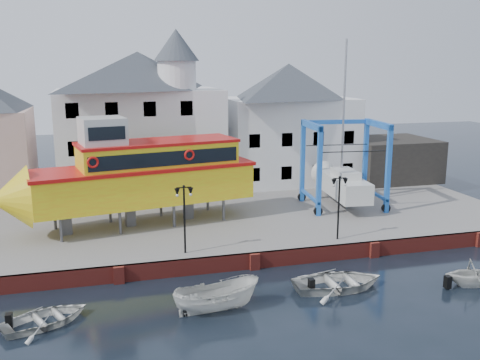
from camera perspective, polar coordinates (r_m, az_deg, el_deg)
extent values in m
plane|color=black|center=(32.77, 1.54, -9.48)|extent=(140.00, 140.00, 0.00)
cube|color=#615E5B|center=(42.71, -2.71, -3.57)|extent=(44.00, 22.00, 1.00)
cube|color=maroon|center=(32.70, 1.49, -8.59)|extent=(44.00, 0.25, 1.00)
cube|color=maroon|center=(31.34, -12.79, -9.85)|extent=(0.60, 0.36, 1.00)
cube|color=maroon|center=(32.55, 1.57, -8.69)|extent=(0.60, 0.36, 1.00)
cube|color=maroon|center=(35.56, 14.12, -7.23)|extent=(0.60, 0.36, 1.00)
cube|color=maroon|center=(39.97, 24.24, -5.79)|extent=(0.60, 0.36, 1.00)
cube|color=white|center=(48.25, -10.54, 4.14)|extent=(14.00, 8.00, 9.00)
pyramid|color=#313840|center=(47.80, -10.83, 11.40)|extent=(14.00, 8.00, 3.20)
cube|color=black|center=(44.74, -16.99, -0.59)|extent=(1.00, 0.08, 1.20)
cube|color=black|center=(44.73, -13.15, -0.38)|extent=(1.00, 0.08, 1.20)
cube|color=black|center=(44.92, -9.33, -0.17)|extent=(1.00, 0.08, 1.20)
cube|color=black|center=(45.30, -5.56, 0.05)|extent=(1.00, 0.08, 1.20)
cube|color=black|center=(44.20, -17.23, 3.20)|extent=(1.00, 0.08, 1.20)
cube|color=black|center=(44.19, -13.34, 3.42)|extent=(1.00, 0.08, 1.20)
cube|color=black|center=(44.38, -9.47, 3.62)|extent=(1.00, 0.08, 1.20)
cube|color=black|center=(44.77, -5.64, 3.80)|extent=(1.00, 0.08, 1.20)
cube|color=black|center=(43.86, -17.48, 7.07)|extent=(1.00, 0.08, 1.20)
cube|color=black|center=(43.84, -13.54, 7.29)|extent=(1.00, 0.08, 1.20)
cube|color=black|center=(44.04, -9.60, 7.48)|extent=(1.00, 0.08, 1.20)
cube|color=black|center=(44.43, -5.72, 7.63)|extent=(1.00, 0.08, 1.20)
cylinder|color=white|center=(45.76, -6.75, 11.00)|extent=(3.20, 3.20, 2.40)
cone|color=#313840|center=(45.78, -6.83, 14.13)|extent=(3.80, 3.80, 2.60)
cube|color=white|center=(51.83, 5.08, 4.29)|extent=(12.00, 8.00, 8.00)
pyramid|color=#313840|center=(51.36, 5.20, 10.49)|extent=(12.00, 8.00, 3.20)
cube|color=black|center=(47.12, 1.55, 0.57)|extent=(1.00, 0.08, 1.20)
cube|color=black|center=(48.05, 4.97, 0.76)|extent=(1.00, 0.08, 1.20)
cube|color=black|center=(49.15, 8.26, 0.94)|extent=(1.00, 0.08, 1.20)
cube|color=black|center=(50.41, 11.39, 1.10)|extent=(1.00, 0.08, 1.20)
cube|color=black|center=(46.61, 1.57, 4.19)|extent=(1.00, 0.08, 1.20)
cube|color=black|center=(47.55, 5.04, 4.31)|extent=(1.00, 0.08, 1.20)
cube|color=black|center=(48.66, 8.37, 4.40)|extent=(1.00, 0.08, 1.20)
cube|color=black|center=(49.93, 11.54, 4.48)|extent=(1.00, 0.08, 1.20)
cube|color=black|center=(54.65, 15.67, 2.17)|extent=(8.00, 7.00, 4.00)
cylinder|color=black|center=(32.05, -5.94, -4.37)|extent=(0.12, 0.12, 4.00)
cube|color=black|center=(31.53, -6.02, -0.80)|extent=(0.90, 0.06, 0.06)
sphere|color=black|center=(31.51, -6.02, -0.67)|extent=(0.16, 0.16, 0.16)
cone|color=black|center=(31.53, -6.72, -1.32)|extent=(0.32, 0.32, 0.45)
sphere|color=silver|center=(31.57, -6.72, -1.63)|extent=(0.18, 0.18, 0.18)
cone|color=black|center=(31.65, -5.29, -1.23)|extent=(0.32, 0.32, 0.45)
sphere|color=silver|center=(31.69, -5.29, -1.55)|extent=(0.18, 0.18, 0.18)
cylinder|color=black|center=(34.98, 10.47, -3.09)|extent=(0.12, 0.12, 4.00)
cube|color=black|center=(34.50, 10.60, 0.19)|extent=(0.90, 0.06, 0.06)
sphere|color=black|center=(34.49, 10.60, 0.31)|extent=(0.16, 0.16, 0.16)
cone|color=black|center=(34.39, 9.98, -0.28)|extent=(0.32, 0.32, 0.45)
sphere|color=silver|center=(34.43, 9.97, -0.57)|extent=(0.18, 0.18, 0.18)
cone|color=black|center=(34.73, 11.18, -0.21)|extent=(0.32, 0.32, 0.45)
sphere|color=silver|center=(34.77, 11.16, -0.50)|extent=(0.18, 0.18, 0.18)
cylinder|color=#59595E|center=(36.03, -18.55, -5.06)|extent=(0.23, 0.23, 1.62)
cylinder|color=#59595E|center=(38.92, -19.14, -3.83)|extent=(0.23, 0.23, 1.62)
cylinder|color=#59595E|center=(36.63, -12.67, -4.43)|extent=(0.23, 0.23, 1.62)
cylinder|color=#59595E|center=(39.47, -13.69, -3.27)|extent=(0.23, 0.23, 1.62)
cylinder|color=#59595E|center=(37.60, -7.05, -3.78)|extent=(0.23, 0.23, 1.62)
cylinder|color=#59595E|center=(40.38, -8.44, -2.70)|extent=(0.23, 0.23, 1.62)
cylinder|color=#59595E|center=(38.92, -1.77, -3.14)|extent=(0.23, 0.23, 1.62)
cylinder|color=#59595E|center=(41.61, -3.47, -2.14)|extent=(0.23, 0.23, 1.62)
cube|color=#59595E|center=(37.53, -18.03, -4.33)|extent=(0.74, 0.65, 1.62)
cube|color=#59595E|center=(38.28, -11.62, -3.65)|extent=(0.74, 0.65, 1.62)
cube|color=#59595E|center=(39.49, -5.53, -2.96)|extent=(0.74, 0.65, 1.62)
cube|color=yellow|center=(38.05, -10.17, -0.58)|extent=(15.62, 6.81, 2.38)
cone|color=yellow|center=(36.78, -23.40, -1.86)|extent=(3.09, 4.47, 4.10)
cube|color=#BA110E|center=(37.79, -10.25, 1.34)|extent=(15.97, 7.04, 0.24)
cube|color=yellow|center=(37.95, -8.72, 2.60)|extent=(11.29, 5.59, 1.73)
cube|color=black|center=(36.19, -7.85, 2.24)|extent=(10.20, 1.96, 0.97)
cube|color=black|center=(39.71, -9.52, 3.07)|extent=(10.20, 1.96, 0.97)
cube|color=#BA110E|center=(37.81, -8.77, 4.03)|extent=(11.52, 5.74, 0.19)
cube|color=silver|center=(36.78, -14.47, 4.95)|extent=(3.28, 3.28, 1.97)
cube|color=black|center=(35.37, -14.01, 4.84)|extent=(2.33, 0.49, 0.86)
torus|color=#BA110E|center=(34.96, -15.43, 1.83)|extent=(0.77, 0.29, 0.76)
torus|color=#BA110E|center=(36.64, -5.42, 2.68)|extent=(0.77, 0.29, 0.76)
cube|color=#133AAE|center=(39.87, 8.46, 0.87)|extent=(0.37, 0.37, 6.71)
cylinder|color=black|center=(40.57, 8.33, -3.32)|extent=(0.69, 0.31, 0.67)
cube|color=#133AAE|center=(44.05, 6.69, 2.00)|extent=(0.37, 0.37, 6.71)
cylinder|color=black|center=(44.69, 6.60, -1.81)|extent=(0.69, 0.31, 0.67)
cube|color=#133AAE|center=(41.84, 15.53, 1.08)|extent=(0.37, 0.37, 6.71)
cylinder|color=black|center=(42.50, 15.30, -2.91)|extent=(0.69, 0.31, 0.67)
cube|color=#133AAE|center=(45.84, 13.21, 2.15)|extent=(0.37, 0.37, 6.71)
cylinder|color=black|center=(46.45, 13.03, -1.51)|extent=(0.69, 0.31, 0.67)
cube|color=#133AAE|center=(41.48, 7.65, 5.78)|extent=(0.81, 4.80, 0.47)
cube|color=#133AAE|center=(42.46, 7.44, -1.72)|extent=(0.71, 4.79, 0.20)
cube|color=#133AAE|center=(43.38, 14.54, 5.78)|extent=(0.81, 4.80, 0.47)
cube|color=#133AAE|center=(44.32, 14.16, -1.40)|extent=(0.71, 4.79, 0.20)
cube|color=#133AAE|center=(44.44, 10.17, 6.13)|extent=(5.75, 0.91, 0.34)
cube|color=silver|center=(43.14, 10.91, -0.57)|extent=(2.91, 7.37, 1.53)
cone|color=silver|center=(47.07, 9.13, 0.56)|extent=(2.35, 1.74, 2.20)
cube|color=#59595E|center=(43.40, 10.85, -1.99)|extent=(0.40, 1.74, 0.67)
cube|color=silver|center=(42.49, 11.19, 0.68)|extent=(1.81, 3.01, 0.57)
cylinder|color=#99999E|center=(42.69, 11.02, 7.50)|extent=(0.18, 0.18, 10.54)
cube|color=black|center=(41.00, 11.91, 2.98)|extent=(5.13, 0.63, 0.05)
cube|color=black|center=(44.19, 10.30, 3.70)|extent=(5.13, 0.63, 0.05)
imported|color=silver|center=(27.63, -2.49, -13.80)|extent=(4.61, 2.08, 1.73)
imported|color=silver|center=(30.58, 10.42, -11.33)|extent=(5.16, 3.74, 1.05)
imported|color=silver|center=(33.13, 23.48, -10.30)|extent=(3.63, 3.30, 1.66)
imported|color=silver|center=(27.94, -19.99, -14.27)|extent=(4.94, 4.37, 0.85)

